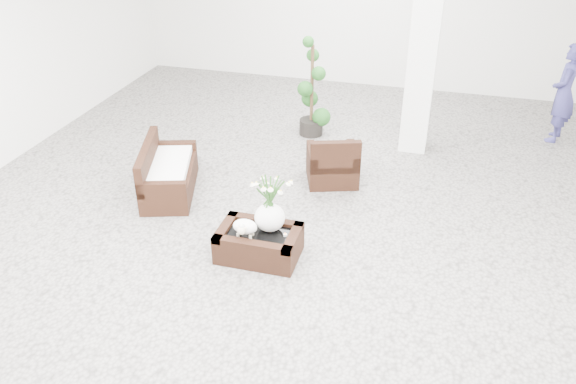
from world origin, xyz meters
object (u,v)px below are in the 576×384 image
(coffee_table, at_px, (259,244))
(loveseat, at_px, (169,169))
(armchair, at_px, (333,157))
(topiary, at_px, (312,88))

(coffee_table, distance_m, loveseat, 1.94)
(coffee_table, xyz_separation_m, loveseat, (-1.60, 1.08, 0.19))
(armchair, relative_size, loveseat, 0.56)
(loveseat, bearing_deg, coffee_table, -141.54)
(coffee_table, relative_size, armchair, 1.26)
(loveseat, distance_m, topiary, 2.76)
(loveseat, relative_size, topiary, 0.82)
(coffee_table, distance_m, topiary, 3.48)
(topiary, bearing_deg, coffee_table, -86.23)
(coffee_table, height_order, armchair, armchair)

